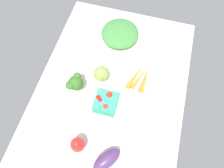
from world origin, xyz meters
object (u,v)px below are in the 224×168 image
berry_basket (106,102)px  carrot_bunch (141,77)px  leafy_greens_clump (120,33)px  heirloom_tomato_green (101,74)px  bell_pepper_red (78,145)px  broccoli_head (75,83)px  eggplant (107,160)px

berry_basket → carrot_bunch: (19.39, -13.59, -2.43)cm
leafy_greens_clump → carrot_bunch: 29.21cm
leafy_greens_clump → carrot_bunch: bearing=-143.6°
berry_basket → carrot_bunch: size_ratio=0.61×
leafy_greens_clump → berry_basket: berry_basket is taller
berry_basket → carrot_bunch: 23.80cm
heirloom_tomato_green → bell_pepper_red: bell_pepper_red is taller
heirloom_tomato_green → broccoli_head: size_ratio=0.75×
heirloom_tomato_green → bell_pepper_red: (-36.95, -0.29, 0.90)cm
leafy_greens_clump → broccoli_head: broccoli_head is taller
leafy_greens_clump → eggplant: eggplant is taller
berry_basket → eggplant: bearing=-162.8°
leafy_greens_clump → eggplant: (-67.96, -11.48, 0.08)cm
leafy_greens_clump → carrot_bunch: (-23.45, -17.30, -1.92)cm
leafy_greens_clump → broccoli_head: 40.79cm
berry_basket → bell_pepper_red: bearing=164.7°
heirloom_tomato_green → broccoli_head: 14.67cm
leafy_greens_clump → broccoli_head: size_ratio=2.00×
carrot_bunch → bell_pepper_red: bearing=154.8°
bell_pepper_red → leafy_greens_clump: bearing=-2.2°
heirloom_tomato_green → carrot_bunch: size_ratio=0.47×
heirloom_tomato_green → carrot_bunch: 20.86cm
eggplant → carrot_bunch: (44.52, -5.83, -2.00)cm
bell_pepper_red → carrot_bunch: (41.95, -19.77, -3.74)cm
leafy_greens_clump → bell_pepper_red: bell_pepper_red is taller
heirloom_tomato_green → berry_basket: bearing=-155.8°
broccoli_head → carrot_bunch: broccoli_head is taller
bell_pepper_red → broccoli_head: bearing=21.4°
berry_basket → broccoli_head: bearing=75.3°
bell_pepper_red → carrot_bunch: bearing=-25.2°
heirloom_tomato_green → eggplant: heirloom_tomato_green is taller
berry_basket → leafy_greens_clump: bearing=5.0°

